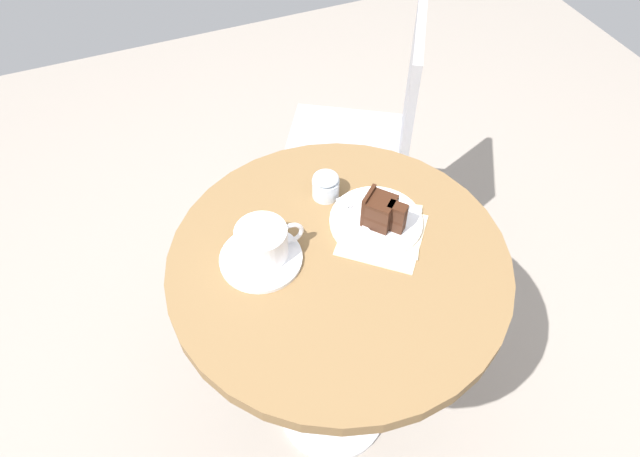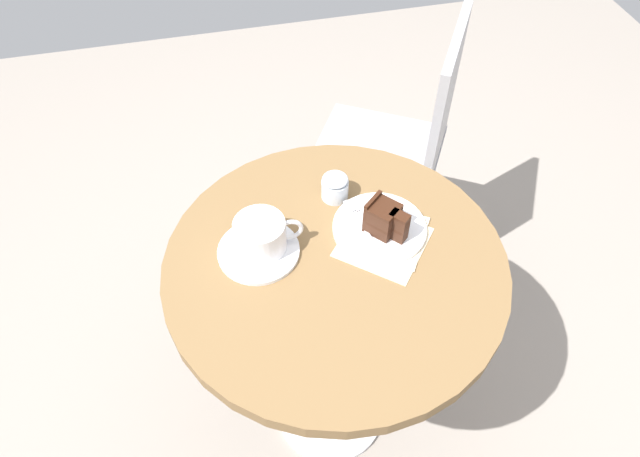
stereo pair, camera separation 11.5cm
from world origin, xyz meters
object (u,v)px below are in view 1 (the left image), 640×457
(saucer, at_px, (261,258))
(cake_slice, at_px, (382,212))
(cake_plate, at_px, (376,221))
(fork, at_px, (354,214))
(napkin, at_px, (383,231))
(cafe_chair, at_px, (375,132))
(sugar_pot, at_px, (326,185))
(coffee_cup, at_px, (263,241))
(teaspoon, at_px, (245,241))

(saucer, bearing_deg, cake_slice, -2.41)
(cake_plate, xyz_separation_m, fork, (-0.04, 0.03, 0.01))
(napkin, distance_m, cafe_chair, 0.61)
(cake_slice, bearing_deg, cafe_chair, 63.54)
(cake_slice, distance_m, sugar_pot, 0.15)
(saucer, relative_size, coffee_cup, 1.20)
(saucer, bearing_deg, sugar_pot, 31.70)
(fork, xyz_separation_m, cafe_chair, (0.29, 0.46, -0.23))
(cafe_chair, bearing_deg, napkin, 5.48)
(coffee_cup, height_order, cake_plate, coffee_cup)
(fork, relative_size, napkin, 0.62)
(coffee_cup, bearing_deg, sugar_pot, 31.28)
(fork, relative_size, cafe_chair, 0.16)
(napkin, bearing_deg, cake_slice, 88.60)
(cake_slice, relative_size, napkin, 0.39)
(coffee_cup, xyz_separation_m, cake_slice, (0.25, -0.02, 0.00))
(coffee_cup, xyz_separation_m, fork, (0.21, 0.02, -0.03))
(napkin, bearing_deg, cake_plate, 98.02)
(cafe_chair, bearing_deg, teaspoon, -18.86)
(fork, bearing_deg, coffee_cup, 87.83)
(coffee_cup, relative_size, fork, 0.95)
(coffee_cup, xyz_separation_m, sugar_pot, (0.18, 0.11, -0.01))
(teaspoon, height_order, sugar_pot, sugar_pot)
(cake_slice, distance_m, cafe_chair, 0.62)
(cafe_chair, bearing_deg, cake_plate, 3.90)
(saucer, distance_m, fork, 0.22)
(teaspoon, relative_size, cafe_chair, 0.09)
(fork, bearing_deg, saucer, 89.57)
(napkin, bearing_deg, fork, 126.21)
(napkin, xyz_separation_m, sugar_pot, (-0.07, 0.14, 0.03))
(coffee_cup, distance_m, cafe_chair, 0.74)
(coffee_cup, bearing_deg, cafe_chair, 43.95)
(coffee_cup, height_order, fork, coffee_cup)
(sugar_pot, bearing_deg, teaspoon, -161.89)
(fork, bearing_deg, napkin, -152.21)
(saucer, distance_m, cake_slice, 0.26)
(fork, bearing_deg, teaspoon, 77.13)
(saucer, xyz_separation_m, fork, (0.22, 0.03, 0.01))
(coffee_cup, relative_size, teaspoon, 1.72)
(saucer, bearing_deg, cake_plate, 0.09)
(sugar_pot, bearing_deg, coffee_cup, -148.72)
(teaspoon, height_order, fork, fork)
(coffee_cup, bearing_deg, fork, 6.25)
(sugar_pot, bearing_deg, fork, -71.44)
(cake_plate, height_order, fork, fork)
(cake_plate, xyz_separation_m, sugar_pot, (-0.07, 0.12, 0.02))
(saucer, relative_size, cafe_chair, 0.19)
(coffee_cup, relative_size, napkin, 0.59)
(coffee_cup, bearing_deg, teaspoon, 124.02)
(saucer, xyz_separation_m, cafe_chair, (0.51, 0.49, -0.22))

